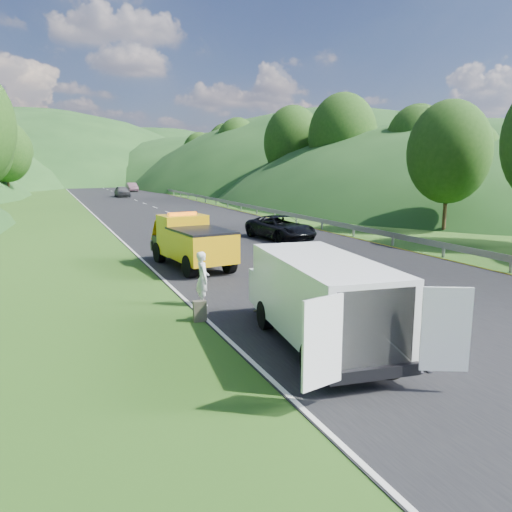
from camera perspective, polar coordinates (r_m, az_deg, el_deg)
name	(u,v)px	position (r m, az deg, el deg)	size (l,w,h in m)	color
ground	(316,304)	(16.99, 6.82, -5.52)	(320.00, 320.00, 0.00)	#38661E
road_surface	(155,207)	(55.46, -11.46, 5.46)	(14.00, 200.00, 0.02)	black
guardrail	(189,199)	(69.30, -7.66, 6.52)	(0.06, 140.00, 1.52)	gray
tree_line_right	(253,194)	(80.56, -0.32, 7.16)	(14.00, 140.00, 14.00)	#2B5017
hills_backdrop	(97,181)	(149.61, -17.69, 8.20)	(201.00, 288.60, 44.00)	#2D5B23
tow_truck	(191,242)	(22.83, -7.39, 1.65)	(2.71, 5.86, 2.43)	black
white_van	(320,297)	(12.87, 7.29, -4.62)	(3.63, 6.88, 2.34)	black
woman	(203,305)	(16.86, -6.05, -5.62)	(0.66, 0.48, 1.81)	silver
child	(261,313)	(15.91, 0.53, -6.55)	(0.50, 0.39, 1.03)	tan
worker	(423,373)	(12.19, 18.60, -12.56)	(1.20, 0.69, 1.86)	black
suitcase	(200,311)	(15.13, -6.44, -6.27)	(0.39, 0.22, 0.63)	#534E3E
spare_tire	(386,375)	(11.85, 14.66, -13.03)	(0.63, 0.63, 0.20)	black
passing_suv	(281,240)	(31.27, 2.82, 1.89)	(2.44, 5.30, 1.47)	black
dist_car_a	(122,197)	(74.51, -15.03, 6.53)	(1.85, 4.60, 1.57)	#46454A
dist_car_b	(132,191)	(89.17, -13.98, 7.17)	(1.55, 4.45, 1.47)	#654350
dist_car_c	(95,187)	(110.69, -17.93, 7.56)	(2.11, 5.20, 1.51)	#974B67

